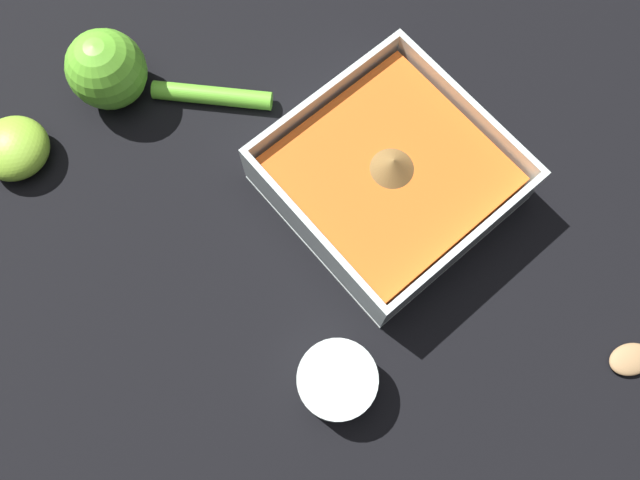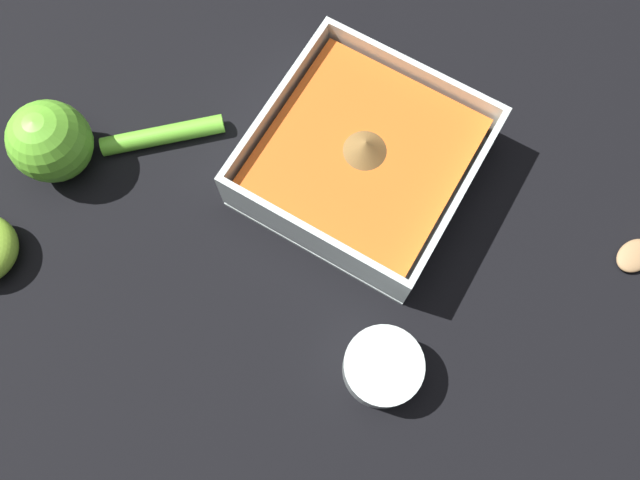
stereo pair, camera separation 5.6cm
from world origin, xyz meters
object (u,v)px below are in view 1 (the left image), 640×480
Objects in this scene: spice_bowl at (337,381)px; square_dish at (389,178)px; lemon_half at (14,148)px; lemon_squeezer at (116,72)px.

square_dish is at bearing 124.32° from spice_bowl.
square_dish reaches higher than lemon_half.
lemon_squeezer reaches higher than spice_bowl.
lemon_half is (-0.37, -0.09, 0.00)m from spice_bowl.
square_dish is 2.84× the size of spice_bowl.
spice_bowl is at bearing 14.20° from lemon_half.
lemon_squeezer is (-0.36, 0.03, 0.02)m from spice_bowl.
square_dish is 2.87× the size of lemon_half.
lemon_half is (-0.26, -0.25, -0.01)m from square_dish.
lemon_squeezer is 2.37× the size of lemon_half.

